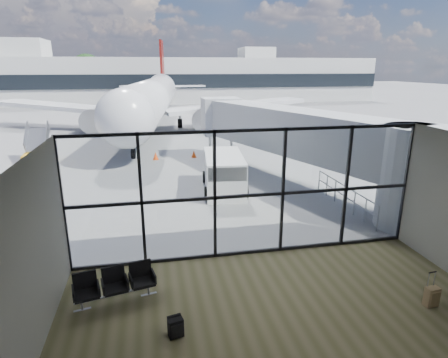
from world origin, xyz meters
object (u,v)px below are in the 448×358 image
object	(u,v)px
service_van	(224,173)
mobile_stairs	(38,156)
backpack	(176,327)
suitcase	(432,297)
seating_row	(115,283)
belt_loader	(140,132)
airliner	(152,98)

from	to	relation	value
service_van	mobile_stairs	distance (m)	14.28
backpack	suitcase	distance (m)	7.07
seating_row	suitcase	xyz separation A→B (m)	(8.64, -2.05, -0.25)
mobile_stairs	seating_row	bearing A→B (deg)	-73.94
suitcase	belt_loader	size ratio (longest dim) A/B	0.26
mobile_stairs	suitcase	bearing A→B (deg)	-56.55
airliner	backpack	bearing A→B (deg)	-83.70
seating_row	airliner	world-z (taller)	airliner
seating_row	service_van	bearing A→B (deg)	48.97
seating_row	belt_loader	bearing A→B (deg)	77.08
service_van	airliner	bearing A→B (deg)	104.60
suitcase	backpack	bearing A→B (deg)	173.78
mobile_stairs	belt_loader	bearing A→B (deg)	47.14
backpack	airliner	bearing A→B (deg)	76.51
seating_row	mobile_stairs	world-z (taller)	mobile_stairs
suitcase	service_van	xyz separation A→B (m)	(-3.65, 11.11, 0.70)
suitcase	airliner	xyz separation A→B (m)	(-6.92, 34.77, 2.81)
suitcase	mobile_stairs	distance (m)	24.77
suitcase	mobile_stairs	world-z (taller)	mobile_stairs
airliner	service_van	distance (m)	23.98
service_van	backpack	bearing A→B (deg)	-100.58
airliner	service_van	size ratio (longest dim) A/B	8.46
belt_loader	mobile_stairs	world-z (taller)	mobile_stairs
belt_loader	service_van	bearing A→B (deg)	-54.33
backpack	service_van	xyz separation A→B (m)	(3.41, 10.94, 0.74)
backpack	mobile_stairs	world-z (taller)	mobile_stairs
belt_loader	mobile_stairs	size ratio (longest dim) A/B	1.22
suitcase	service_van	size ratio (longest dim) A/B	0.22
airliner	seating_row	bearing A→B (deg)	-86.47
suitcase	airliner	bearing A→B (deg)	96.41
seating_row	airliner	size ratio (longest dim) A/B	0.06
backpack	belt_loader	size ratio (longest dim) A/B	0.14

